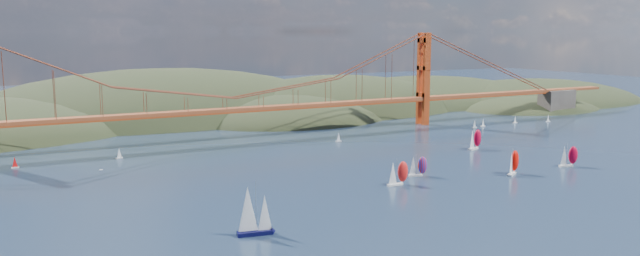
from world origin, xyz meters
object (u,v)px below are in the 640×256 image
at_px(racer_2, 568,156).
at_px(racer_rwb, 418,166).
at_px(racer_1, 513,162).
at_px(racer_0, 398,173).
at_px(racer_3, 475,139).
at_px(sloop_navy, 253,211).

distance_m(racer_2, racer_rwb, 67.91).
distance_m(racer_1, racer_2, 31.58).
bearing_deg(racer_1, racer_0, 142.76).
height_order(racer_0, racer_2, racer_0).
bearing_deg(racer_1, racer_2, -28.43).
xyz_separation_m(racer_1, racer_2, (31.58, 0.50, -0.46)).
bearing_deg(racer_3, racer_rwb, -168.56).
height_order(racer_2, racer_rwb, racer_2).
relative_size(sloop_navy, racer_2, 1.60).
height_order(sloop_navy, racer_2, sloop_navy).
xyz_separation_m(racer_1, racer_rwb, (-34.71, 15.25, -0.88)).
height_order(racer_1, racer_rwb, racer_1).
distance_m(racer_0, racer_2, 81.64).
relative_size(racer_1, racer_3, 0.99).
xyz_separation_m(sloop_navy, racer_1, (117.61, 21.57, -1.79)).
xyz_separation_m(racer_0, racer_rwb, (15.11, 8.33, -0.55)).
bearing_deg(sloop_navy, racer_1, 20.32).
xyz_separation_m(sloop_navy, racer_3, (140.59, 69.60, -1.74)).
distance_m(racer_1, racer_rwb, 37.92).
bearing_deg(racer_0, racer_3, 28.88).
relative_size(racer_3, racer_rwb, 1.23).
height_order(racer_0, racer_1, racer_1).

